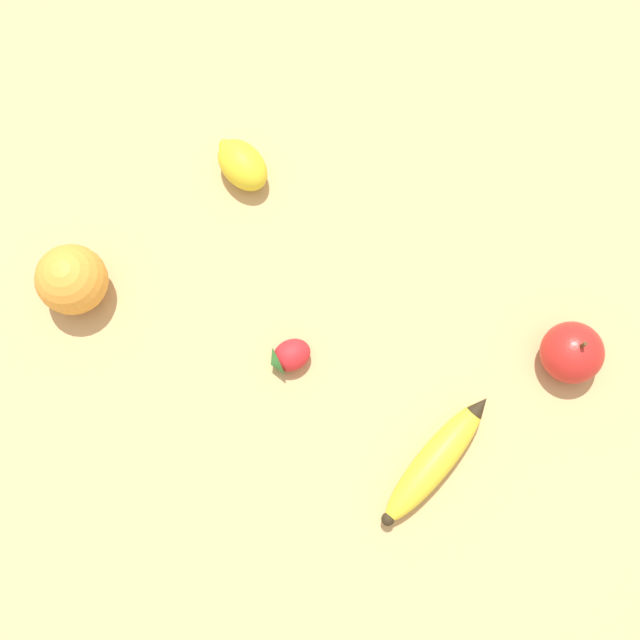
% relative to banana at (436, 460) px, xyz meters
% --- Properties ---
extents(ground_plane, '(3.00, 3.00, 0.00)m').
position_rel_banana_xyz_m(ground_plane, '(0.02, -0.18, -0.02)').
color(ground_plane, tan).
extents(banana, '(0.18, 0.08, 0.04)m').
position_rel_banana_xyz_m(banana, '(0.00, 0.00, 0.00)').
color(banana, yellow).
rests_on(banana, ground_plane).
extents(orange, '(0.08, 0.08, 0.08)m').
position_rel_banana_xyz_m(orange, '(0.23, -0.40, 0.02)').
color(orange, orange).
rests_on(orange, ground_plane).
extents(strawberry, '(0.05, 0.04, 0.04)m').
position_rel_banana_xyz_m(strawberry, '(0.07, -0.19, -0.00)').
color(strawberry, red).
rests_on(strawberry, ground_plane).
extents(apple, '(0.07, 0.07, 0.08)m').
position_rel_banana_xyz_m(apple, '(-0.20, -0.01, 0.01)').
color(apple, red).
rests_on(apple, ground_plane).
extents(lemon, '(0.06, 0.08, 0.05)m').
position_rel_banana_xyz_m(lemon, '(-0.01, -0.42, 0.01)').
color(lemon, yellow).
rests_on(lemon, ground_plane).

